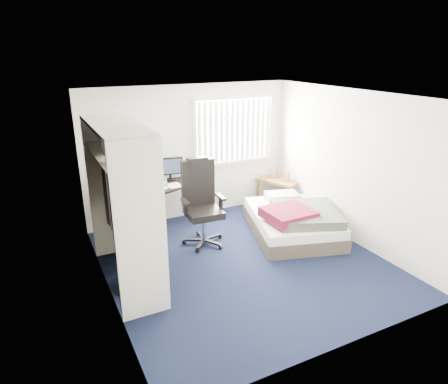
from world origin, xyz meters
name	(u,v)px	position (x,y,z in m)	size (l,w,h in m)	color
ground	(244,262)	(0.00, 0.00, 0.00)	(4.20, 4.20, 0.00)	black
room_shell	(246,167)	(0.00, 0.00, 1.51)	(4.20, 4.20, 4.20)	silver
window_assembly	(234,130)	(0.90, 2.04, 1.60)	(1.72, 0.09, 1.32)	white
closet	(124,190)	(-1.67, 0.27, 1.35)	(0.64, 1.84, 2.22)	beige
desk	(147,187)	(-0.96, 1.75, 0.83)	(1.80, 1.28, 1.27)	black
office_chair	(202,211)	(-0.29, 0.93, 0.55)	(0.71, 0.71, 1.43)	black
footstool	(204,208)	(0.15, 1.85, 0.20)	(0.34, 0.28, 0.26)	white
nightstand	(278,183)	(1.75, 1.71, 0.51)	(0.72, 0.94, 0.76)	brown
bed	(294,220)	(1.25, 0.46, 0.26)	(1.82, 2.12, 0.60)	#41392F
pine_box	(136,276)	(-1.65, 0.06, 0.16)	(0.43, 0.32, 0.32)	#A17250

